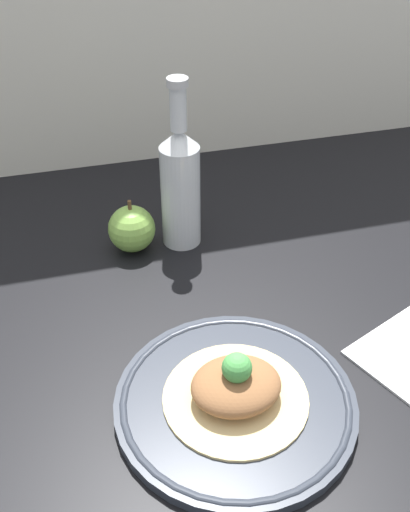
# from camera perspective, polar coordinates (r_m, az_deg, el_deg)

# --- Properties ---
(ground_plane) EXTENTS (1.80, 1.10, 0.04)m
(ground_plane) POSITION_cam_1_polar(r_m,az_deg,el_deg) (0.86, 1.15, -7.76)
(ground_plane) COLOR black
(plate) EXTENTS (0.30, 0.30, 0.02)m
(plate) POSITION_cam_1_polar(r_m,az_deg,el_deg) (0.75, 2.90, -13.68)
(plate) COLOR #2D333D
(plate) RESTS_ON ground_plane
(plated_food) EXTENTS (0.18, 0.18, 0.07)m
(plated_food) POSITION_cam_1_polar(r_m,az_deg,el_deg) (0.73, 2.97, -12.34)
(plated_food) COLOR #D6BC7F
(plated_food) RESTS_ON plate
(cider_bottle) EXTENTS (0.06, 0.06, 0.28)m
(cider_bottle) POSITION_cam_1_polar(r_m,az_deg,el_deg) (0.95, -2.23, 6.93)
(cider_bottle) COLOR silver
(cider_bottle) RESTS_ON ground_plane
(apple) EXTENTS (0.08, 0.08, 0.09)m
(apple) POSITION_cam_1_polar(r_m,az_deg,el_deg) (0.98, -7.00, 2.59)
(apple) COLOR #84B74C
(apple) RESTS_ON ground_plane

